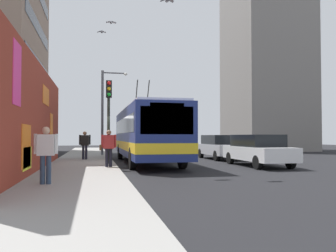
% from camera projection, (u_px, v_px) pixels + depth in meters
% --- Properties ---
extents(ground_plane, '(80.00, 80.00, 0.00)m').
position_uv_depth(ground_plane, '(115.00, 165.00, 17.62)').
color(ground_plane, black).
extents(sidewalk_slab, '(48.00, 3.20, 0.15)m').
position_uv_depth(sidewalk_slab, '(83.00, 164.00, 17.28)').
color(sidewalk_slab, gray).
rests_on(sidewalk_slab, ground_plane).
extents(graffiti_wall, '(15.11, 0.32, 4.44)m').
position_uv_depth(graffiti_wall, '(35.00, 118.00, 13.61)').
color(graffiti_wall, maroon).
rests_on(graffiti_wall, ground_plane).
extents(building_far_right, '(8.20, 7.41, 21.96)m').
position_uv_depth(building_far_right, '(266.00, 48.00, 36.82)').
color(building_far_right, gray).
rests_on(building_far_right, ground_plane).
extents(city_bus, '(11.35, 2.59, 4.85)m').
position_uv_depth(city_bus, '(146.00, 132.00, 19.18)').
color(city_bus, navy).
rests_on(city_bus, ground_plane).
extents(parked_car_white, '(4.82, 1.87, 1.58)m').
position_uv_depth(parked_car_white, '(258.00, 149.00, 17.22)').
color(parked_car_white, white).
rests_on(parked_car_white, ground_plane).
extents(parked_car_silver, '(4.66, 1.79, 1.58)m').
position_uv_depth(parked_car_silver, '(219.00, 146.00, 22.43)').
color(parked_car_silver, '#B7B7BC').
rests_on(parked_car_silver, ground_plane).
extents(pedestrian_near_wall, '(0.22, 0.66, 1.62)m').
position_uv_depth(pedestrian_near_wall, '(46.00, 150.00, 9.68)').
color(pedestrian_near_wall, '#2D3F59').
rests_on(pedestrian_near_wall, sidewalk_slab).
extents(pedestrian_midblock, '(0.22, 0.66, 1.64)m').
position_uv_depth(pedestrian_midblock, '(85.00, 143.00, 20.07)').
color(pedestrian_midblock, '#1E1E2D').
rests_on(pedestrian_midblock, sidewalk_slab).
extents(pedestrian_at_curb, '(0.22, 0.73, 1.62)m').
position_uv_depth(pedestrian_at_curb, '(109.00, 145.00, 15.12)').
color(pedestrian_at_curb, '#1E1E2D').
rests_on(pedestrian_at_curb, sidewalk_slab).
extents(traffic_light, '(0.49, 0.28, 4.11)m').
position_uv_depth(traffic_light, '(109.00, 107.00, 16.87)').
color(traffic_light, '#2D382D').
rests_on(traffic_light, sidewalk_slab).
extents(street_lamp, '(0.44, 1.91, 6.17)m').
position_uv_depth(street_lamp, '(106.00, 106.00, 25.07)').
color(street_lamp, '#4C4C51').
rests_on(street_lamp, sidewalk_slab).
extents(flying_pigeons, '(9.41, 2.97, 1.63)m').
position_uv_depth(flying_pigeons, '(119.00, 11.00, 17.55)').
color(flying_pigeons, gray).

